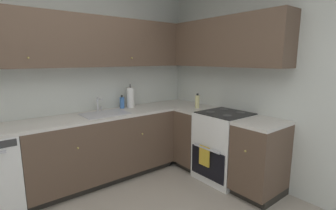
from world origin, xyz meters
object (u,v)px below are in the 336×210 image
at_px(soap_bottle, 122,102).
at_px(oil_bottle, 197,101).
at_px(oven_range, 224,146).
at_px(paper_towel_roll, 130,97).

distance_m(soap_bottle, oil_bottle, 1.10).
xyz_separation_m(oven_range, oil_bottle, (-0.02, 0.51, 0.54)).
xyz_separation_m(soap_bottle, paper_towel_roll, (0.13, -0.02, 0.06)).
relative_size(oven_range, soap_bottle, 5.50).
xyz_separation_m(paper_towel_roll, oil_bottle, (0.75, -0.65, -0.05)).
bearing_deg(paper_towel_roll, oven_range, -56.47).
distance_m(oven_range, soap_bottle, 1.57).
distance_m(oven_range, oil_bottle, 0.74).
relative_size(soap_bottle, paper_towel_roll, 0.54).
distance_m(paper_towel_roll, oil_bottle, 0.99).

